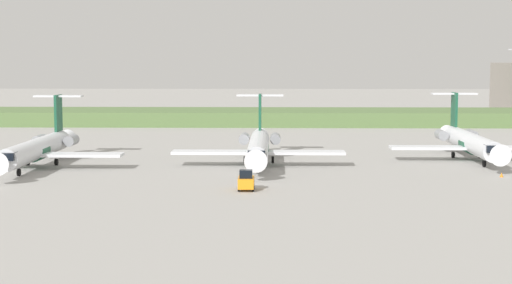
{
  "coord_description": "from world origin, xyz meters",
  "views": [
    {
      "loc": [
        2.55,
        -95.48,
        14.21
      ],
      "look_at": [
        0.0,
        12.31,
        3.0
      ],
      "focal_mm": 56.75,
      "sensor_mm": 36.0,
      "label": 1
    }
  ],
  "objects_px": {
    "regional_jet_third": "(259,146)",
    "regional_jet_fourth": "(470,142)",
    "regional_jet_second": "(38,148)",
    "baggage_tug": "(246,181)",
    "safety_cone_front_marker": "(502,175)"
  },
  "relations": [
    {
      "from": "safety_cone_front_marker",
      "to": "regional_jet_fourth",
      "type": "bearing_deg",
      "value": 89.3
    },
    {
      "from": "regional_jet_fourth",
      "to": "baggage_tug",
      "type": "bearing_deg",
      "value": -138.13
    },
    {
      "from": "regional_jet_third",
      "to": "regional_jet_fourth",
      "type": "distance_m",
      "value": 30.23
    },
    {
      "from": "regional_jet_fourth",
      "to": "regional_jet_third",
      "type": "bearing_deg",
      "value": -168.2
    },
    {
      "from": "regional_jet_third",
      "to": "safety_cone_front_marker",
      "type": "height_order",
      "value": "regional_jet_third"
    },
    {
      "from": "regional_jet_fourth",
      "to": "baggage_tug",
      "type": "distance_m",
      "value": 40.99
    },
    {
      "from": "regional_jet_second",
      "to": "baggage_tug",
      "type": "distance_m",
      "value": 33.22
    },
    {
      "from": "regional_jet_fourth",
      "to": "baggage_tug",
      "type": "height_order",
      "value": "regional_jet_fourth"
    },
    {
      "from": "regional_jet_second",
      "to": "baggage_tug",
      "type": "bearing_deg",
      "value": -32.78
    },
    {
      "from": "regional_jet_second",
      "to": "regional_jet_fourth",
      "type": "relative_size",
      "value": 1.0
    },
    {
      "from": "regional_jet_second",
      "to": "safety_cone_front_marker",
      "type": "bearing_deg",
      "value": -7.4
    },
    {
      "from": "regional_jet_third",
      "to": "regional_jet_fourth",
      "type": "xyz_separation_m",
      "value": [
        29.59,
        6.18,
        0.0
      ]
    },
    {
      "from": "regional_jet_fourth",
      "to": "safety_cone_front_marker",
      "type": "relative_size",
      "value": 56.36
    },
    {
      "from": "regional_jet_second",
      "to": "baggage_tug",
      "type": "height_order",
      "value": "regional_jet_second"
    },
    {
      "from": "regional_jet_third",
      "to": "baggage_tug",
      "type": "xyz_separation_m",
      "value": [
        -0.91,
        -21.16,
        -1.53
      ]
    }
  ]
}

